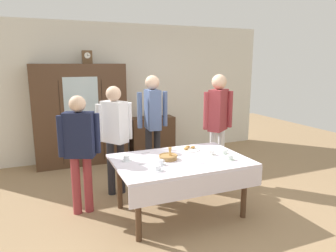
{
  "coord_description": "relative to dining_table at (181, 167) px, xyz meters",
  "views": [
    {
      "loc": [
        -1.57,
        -3.57,
        1.93
      ],
      "look_at": [
        0.0,
        0.2,
        1.08
      ],
      "focal_mm": 32.73,
      "sensor_mm": 36.0,
      "label": 1
    }
  ],
  "objects": [
    {
      "name": "tea_cup_center",
      "position": [
        0.56,
        -0.24,
        0.12
      ],
      "size": [
        0.13,
        0.13,
        0.06
      ],
      "color": "silver",
      "rests_on": "dining_table"
    },
    {
      "name": "spoon_front_edge",
      "position": [
        -0.3,
        0.45,
        0.09
      ],
      "size": [
        0.12,
        0.02,
        0.01
      ],
      "color": "silver",
      "rests_on": "dining_table"
    },
    {
      "name": "tea_cup_far_left",
      "position": [
        0.63,
        -0.01,
        0.12
      ],
      "size": [
        0.13,
        0.13,
        0.06
      ],
      "color": "silver",
      "rests_on": "dining_table"
    },
    {
      "name": "bookshelf_low",
      "position": [
        0.56,
        2.64,
        -0.24
      ],
      "size": [
        0.92,
        0.35,
        0.8
      ],
      "color": "#4C3321",
      "rests_on": "ground"
    },
    {
      "name": "dining_table",
      "position": [
        0.0,
        0.0,
        0.0
      ],
      "size": [
        1.66,
        1.13,
        0.73
      ],
      "color": "#4C3321",
      "rests_on": "ground"
    },
    {
      "name": "tea_cup_mid_left",
      "position": [
        -0.64,
        0.22,
        0.12
      ],
      "size": [
        0.13,
        0.13,
        0.06
      ],
      "color": "white",
      "rests_on": "dining_table"
    },
    {
      "name": "tea_cup_front_edge",
      "position": [
        0.45,
        0.04,
        0.12
      ],
      "size": [
        0.13,
        0.13,
        0.06
      ],
      "color": "white",
      "rests_on": "dining_table"
    },
    {
      "name": "person_behind_table_right",
      "position": [
        -1.16,
        0.53,
        0.29
      ],
      "size": [
        0.52,
        0.32,
        1.54
      ],
      "color": "#933338",
      "rests_on": "ground"
    },
    {
      "name": "pastry_plate",
      "position": [
        0.29,
        0.36,
        0.1
      ],
      "size": [
        0.28,
        0.28,
        0.05
      ],
      "color": "white",
      "rests_on": "dining_table"
    },
    {
      "name": "spoon_far_left",
      "position": [
        0.18,
        -0.23,
        0.09
      ],
      "size": [
        0.12,
        0.02,
        0.01
      ],
      "color": "silver",
      "rests_on": "dining_table"
    },
    {
      "name": "mantel_clock",
      "position": [
        -0.73,
        2.59,
        1.39
      ],
      "size": [
        0.18,
        0.11,
        0.24
      ],
      "color": "brown",
      "rests_on": "wall_cabinet"
    },
    {
      "name": "tea_cup_near_left",
      "position": [
        -0.31,
        -0.08,
        0.12
      ],
      "size": [
        0.13,
        0.13,
        0.06
      ],
      "color": "white",
      "rests_on": "dining_table"
    },
    {
      "name": "tea_cup_mid_right",
      "position": [
        -0.42,
        -0.26,
        0.12
      ],
      "size": [
        0.13,
        0.13,
        0.06
      ],
      "color": "white",
      "rests_on": "dining_table"
    },
    {
      "name": "ground_plane",
      "position": [
        0.0,
        0.24,
        -0.64
      ],
      "size": [
        12.0,
        12.0,
        0.0
      ],
      "primitive_type": "plane",
      "color": "#997A56",
      "rests_on": "ground"
    },
    {
      "name": "back_wall",
      "position": [
        0.0,
        2.89,
        0.71
      ],
      "size": [
        6.4,
        0.1,
        2.7
      ],
      "primitive_type": "cube",
      "color": "silver",
      "rests_on": "ground"
    },
    {
      "name": "bread_basket",
      "position": [
        -0.15,
        0.07,
        0.13
      ],
      "size": [
        0.24,
        0.24,
        0.16
      ],
      "color": "#9E7542",
      "rests_on": "dining_table"
    },
    {
      "name": "person_behind_table_left",
      "position": [
        -0.62,
        0.95,
        0.33
      ],
      "size": [
        0.52,
        0.41,
        1.61
      ],
      "color": "#232328",
      "rests_on": "ground"
    },
    {
      "name": "book_stack",
      "position": [
        0.56,
        2.64,
        0.22
      ],
      "size": [
        0.17,
        0.21,
        0.12
      ],
      "color": "#2D5184",
      "rests_on": "bookshelf_low"
    },
    {
      "name": "person_near_right_end",
      "position": [
        1.0,
        0.78,
        0.44
      ],
      "size": [
        0.52,
        0.37,
        1.75
      ],
      "color": "silver",
      "rests_on": "ground"
    },
    {
      "name": "wall_cabinet",
      "position": [
        -0.9,
        2.59,
        0.31
      ],
      "size": [
        1.69,
        0.46,
        1.91
      ],
      "color": "#4C3321",
      "rests_on": "ground"
    },
    {
      "name": "person_by_cabinet",
      "position": [
        0.1,
        1.32,
        0.42
      ],
      "size": [
        0.52,
        0.37,
        1.73
      ],
      "color": "#232328",
      "rests_on": "ground"
    },
    {
      "name": "spoon_mid_right",
      "position": [
        -0.48,
        0.01,
        0.09
      ],
      "size": [
        0.12,
        0.02,
        0.01
      ],
      "color": "silver",
      "rests_on": "dining_table"
    }
  ]
}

